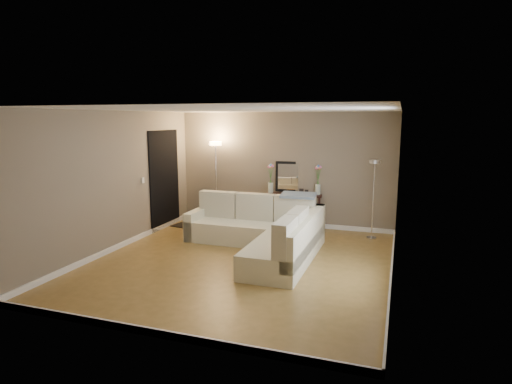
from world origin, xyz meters
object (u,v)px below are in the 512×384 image
(floor_lamp_lit, at_px, (216,166))
(floor_lamp_unlit, at_px, (374,183))
(console_table, at_px, (290,209))
(sectional_sofa, at_px, (265,232))

(floor_lamp_lit, xyz_separation_m, floor_lamp_unlit, (3.60, -0.24, -0.21))
(console_table, distance_m, floor_lamp_lit, 2.00)
(sectional_sofa, distance_m, console_table, 1.79)
(floor_lamp_lit, height_order, floor_lamp_unlit, floor_lamp_lit)
(sectional_sofa, bearing_deg, console_table, 88.74)
(sectional_sofa, relative_size, floor_lamp_lit, 1.40)
(console_table, bearing_deg, floor_lamp_lit, -175.99)
(sectional_sofa, height_order, floor_lamp_lit, floor_lamp_lit)
(console_table, xyz_separation_m, floor_lamp_unlit, (1.83, -0.37, 0.72))
(floor_lamp_unlit, bearing_deg, sectional_sofa, -142.76)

